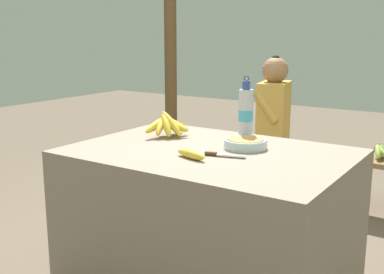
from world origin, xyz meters
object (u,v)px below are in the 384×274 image
Objects in this scene: banana_bunch_ripe at (168,124)px; water_bottle at (246,114)px; support_post_near at (170,15)px; banana_bunch_green at (382,150)px; serving_bowl at (245,143)px; seated_vendor at (268,117)px; loose_banana_front at (191,154)px; knife at (219,154)px; wooden_bench at (304,156)px.

banana_bunch_ripe is 0.86× the size of water_bottle.
banana_bunch_ripe is 0.11× the size of support_post_near.
banana_bunch_green is (0.84, 1.30, -0.30)m from banana_bunch_ripe.
water_bottle reaches higher than serving_bowl.
seated_vendor is at bearing 109.06° from water_bottle.
banana_bunch_ripe reaches higher than banana_bunch_green.
loose_banana_front is 0.07× the size of support_post_near.
seated_vendor reaches higher than banana_bunch_green.
banana_bunch_ripe is 0.43m from water_bottle.
serving_bowl is 1.36m from seated_vendor.
banana_bunch_ripe is 1.40× the size of serving_bowl.
knife is at bearing 93.41° from seated_vendor.
loose_banana_front is at bearing -51.68° from support_post_near.
knife reaches higher than wooden_bench.
knife is at bearing -26.53° from banana_bunch_ripe.
seated_vendor reaches higher than water_bottle.
serving_bowl is 0.21m from knife.
loose_banana_front is (-0.03, -0.46, -0.12)m from water_bottle.
support_post_near reaches higher than seated_vendor.
serving_bowl is 0.88× the size of banana_bunch_green.
banana_bunch_ripe is 1.57m from banana_bunch_green.
loose_banana_front is at bearing -145.55° from knife.
serving_bowl is 1.12× the size of knife.
knife is (-0.03, -0.21, -0.02)m from serving_bowl.
seated_vendor reaches higher than banana_bunch_ripe.
water_bottle is at bearing 86.24° from loose_banana_front.
knife is (0.45, -0.23, -0.06)m from banana_bunch_ripe.
banana_bunch_ripe is 0.51m from knife.
wooden_bench is at bearing -6.49° from support_post_near.
banana_bunch_ripe is at bearing -102.80° from wooden_bench.
loose_banana_front is 0.13m from knife.
wooden_bench is (-0.16, 1.53, -0.36)m from knife.
wooden_bench is at bearing 97.92° from serving_bowl.
seated_vendor is 0.85m from banana_bunch_green.
loose_banana_front is at bearing 89.53° from seated_vendor.
water_bottle is 1.30m from banana_bunch_green.
banana_bunch_green is at bearing 57.09° from banana_bunch_ripe.
knife is at bearing -81.44° from water_bottle.
banana_bunch_green is (0.47, 1.62, -0.25)m from loose_banana_front.
serving_bowl is 1.39m from banana_bunch_green.
banana_bunch_ripe is 0.48m from serving_bowl.
wooden_bench is at bearing 77.20° from banana_bunch_ripe.
loose_banana_front is 1.67m from wooden_bench.
seated_vendor is at bearing 89.56° from banana_bunch_ripe.
wooden_bench is (-0.10, 1.17, -0.49)m from water_bottle.
seated_vendor is at bearing -171.63° from wooden_bench.
loose_banana_front is 0.76× the size of banana_bunch_green.
banana_bunch_green is (0.54, -0.00, 0.11)m from wooden_bench.
banana_bunch_green is (0.83, 0.04, -0.16)m from seated_vendor.
seated_vendor is (0.01, 1.26, -0.14)m from banana_bunch_ripe.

